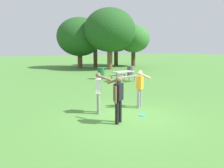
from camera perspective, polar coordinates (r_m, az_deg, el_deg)
ground_plane at (r=8.86m, az=3.61°, el=-8.28°), size 120.00×120.00×0.00m
person_thrower at (r=10.18m, az=6.86°, el=-0.46°), size 0.51×0.83×1.64m
person_catcher at (r=8.05m, az=1.51°, el=-2.98°), size 0.51×0.83×1.64m
person_bystander at (r=9.26m, az=-3.27°, el=-1.37°), size 0.60×0.79×1.64m
frisbee at (r=9.21m, az=7.44°, el=-7.57°), size 0.25×0.25×0.03m
picnic_table_near at (r=17.85m, az=2.74°, el=2.47°), size 1.94×1.71×0.77m
trash_can_beside_table at (r=19.03m, az=-2.70°, el=2.65°), size 0.59×0.59×0.96m
trash_can_further_along at (r=20.42m, az=4.46°, el=3.08°), size 0.59×0.59×0.96m
tree_tall_left at (r=29.33m, az=-7.93°, el=11.31°), size 5.51×5.51×6.12m
tree_broad_center at (r=29.37m, az=-4.12°, el=11.78°), size 3.22×3.22×5.41m
tree_far_right at (r=27.03m, az=-0.54°, el=13.00°), size 5.78×5.78×6.91m
tree_slender_mid at (r=32.40m, az=1.00°, el=11.34°), size 4.66×4.66×5.85m
tree_back_left at (r=31.27m, az=5.29°, el=10.92°), size 4.22×4.22×5.42m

